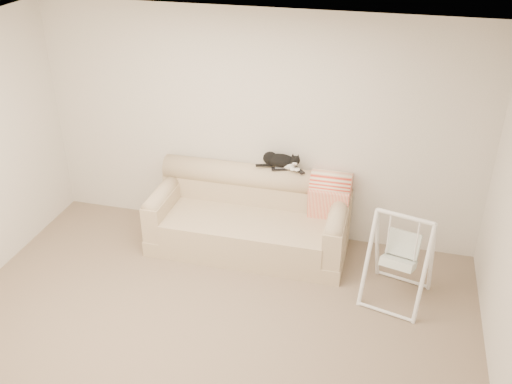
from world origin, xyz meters
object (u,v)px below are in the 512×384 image
at_px(sofa, 250,218).
at_px(remote_b, 299,170).
at_px(tuxedo_cat, 280,160).
at_px(remote_a, 280,169).
at_px(baby_swing, 400,257).

height_order(sofa, remote_b, remote_b).
bearing_deg(sofa, tuxedo_cat, 41.42).
distance_m(sofa, tuxedo_cat, 0.75).
bearing_deg(remote_a, baby_swing, -28.68).
bearing_deg(sofa, remote_b, 25.00).
xyz_separation_m(remote_a, remote_b, (0.22, 0.02, -0.00)).
distance_m(remote_b, baby_swing, 1.46).
bearing_deg(remote_a, tuxedo_cat, 90.46).
xyz_separation_m(remote_b, baby_swing, (1.16, -0.77, -0.42)).
xyz_separation_m(sofa, remote_a, (0.28, 0.22, 0.56)).
bearing_deg(tuxedo_cat, sofa, -138.58).
height_order(remote_b, tuxedo_cat, tuxedo_cat).
relative_size(sofa, remote_b, 13.91).
height_order(remote_a, remote_b, remote_a).
height_order(remote_a, tuxedo_cat, tuxedo_cat).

